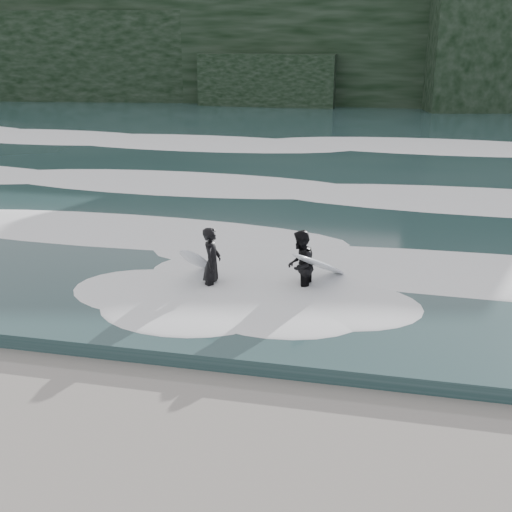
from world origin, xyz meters
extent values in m
plane|color=#706C4E|center=(0.00, 0.00, 0.00)|extent=(120.00, 120.00, 0.00)
cube|color=#233D3E|center=(0.00, 29.00, 0.15)|extent=(90.00, 52.00, 0.30)
cube|color=black|center=(0.00, 46.00, 5.00)|extent=(70.00, 9.00, 10.00)
ellipsoid|color=white|center=(0.00, 9.00, 0.40)|extent=(60.00, 3.20, 0.20)
ellipsoid|color=white|center=(0.00, 16.00, 0.42)|extent=(60.00, 4.00, 0.24)
ellipsoid|color=white|center=(0.00, 25.00, 0.45)|extent=(60.00, 4.80, 0.30)
imported|color=black|center=(-2.25, 6.23, 0.82)|extent=(0.41, 0.61, 1.64)
ellipsoid|color=silver|center=(-2.65, 6.28, 0.85)|extent=(0.54, 1.66, 1.07)
imported|color=black|center=(-0.33, 6.56, 0.80)|extent=(0.66, 0.82, 1.59)
ellipsoid|color=silver|center=(0.09, 6.56, 0.85)|extent=(1.40, 2.16, 1.15)
camera|label=1|loc=(1.53, -6.57, 5.72)|focal=45.00mm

